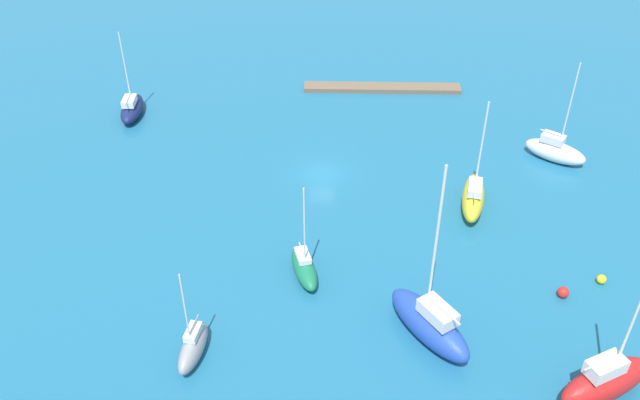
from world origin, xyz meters
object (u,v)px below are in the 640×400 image
(sailboat_gray_far_south, at_px, (193,347))
(mooring_buoy_red, at_px, (563,292))
(mooring_buoy_yellow, at_px, (601,279))
(sailboat_blue_outer_mooring, at_px, (430,323))
(sailboat_green_along_channel, at_px, (304,267))
(sailboat_navy_far_north, at_px, (132,108))
(sailboat_yellow_mid_basin, at_px, (473,197))
(sailboat_white_off_beacon, at_px, (555,150))
(sailboat_red_lone_south, at_px, (605,381))
(pier_dock, at_px, (382,88))

(sailboat_gray_far_south, height_order, mooring_buoy_red, sailboat_gray_far_south)
(mooring_buoy_yellow, bearing_deg, sailboat_blue_outer_mooring, 22.87)
(sailboat_green_along_channel, bearing_deg, sailboat_navy_far_north, -158.06)
(sailboat_green_along_channel, distance_m, sailboat_yellow_mid_basin, 17.35)
(mooring_buoy_yellow, distance_m, mooring_buoy_red, 3.79)
(sailboat_green_along_channel, bearing_deg, sailboat_gray_far_south, -57.68)
(sailboat_gray_far_south, xyz_separation_m, mooring_buoy_yellow, (-30.83, -8.24, -0.63))
(sailboat_white_off_beacon, xyz_separation_m, sailboat_blue_outer_mooring, (14.81, 23.62, 0.34))
(sailboat_red_lone_south, xyz_separation_m, sailboat_white_off_beacon, (-3.87, -28.42, -0.37))
(sailboat_blue_outer_mooring, relative_size, mooring_buoy_yellow, 19.27)
(mooring_buoy_red, bearing_deg, sailboat_blue_outer_mooring, 22.17)
(sailboat_red_lone_south, height_order, mooring_buoy_red, sailboat_red_lone_south)
(sailboat_red_lone_south, bearing_deg, sailboat_gray_far_south, 148.08)
(sailboat_navy_far_north, bearing_deg, sailboat_red_lone_south, -133.86)
(sailboat_white_off_beacon, bearing_deg, sailboat_red_lone_south, -64.28)
(sailboat_yellow_mid_basin, height_order, mooring_buoy_yellow, sailboat_yellow_mid_basin)
(sailboat_navy_far_north, distance_m, mooring_buoy_red, 48.17)
(sailboat_yellow_mid_basin, distance_m, sailboat_gray_far_south, 28.27)
(sailboat_blue_outer_mooring, bearing_deg, sailboat_green_along_channel, 21.13)
(sailboat_red_lone_south, height_order, mooring_buoy_yellow, sailboat_red_lone_south)
(sailboat_green_along_channel, xyz_separation_m, mooring_buoy_red, (-20.04, 1.84, -0.42))
(sailboat_green_along_channel, relative_size, sailboat_gray_far_south, 1.09)
(pier_dock, xyz_separation_m, mooring_buoy_red, (-12.32, 33.70, 0.19))
(sailboat_yellow_mid_basin, distance_m, mooring_buoy_yellow, 12.88)
(pier_dock, distance_m, sailboat_green_along_channel, 32.79)
(sailboat_blue_outer_mooring, bearing_deg, sailboat_yellow_mid_basin, -54.44)
(sailboat_gray_far_south, height_order, sailboat_blue_outer_mooring, sailboat_blue_outer_mooring)
(sailboat_yellow_mid_basin, bearing_deg, mooring_buoy_red, -142.87)
(pier_dock, height_order, sailboat_blue_outer_mooring, sailboat_blue_outer_mooring)
(sailboat_yellow_mid_basin, relative_size, mooring_buoy_red, 11.96)
(sailboat_navy_far_north, height_order, sailboat_blue_outer_mooring, sailboat_blue_outer_mooring)
(mooring_buoy_yellow, height_order, mooring_buoy_red, mooring_buoy_red)
(sailboat_gray_far_south, distance_m, sailboat_blue_outer_mooring, 16.77)
(sailboat_gray_far_south, relative_size, mooring_buoy_yellow, 10.57)
(sailboat_white_off_beacon, bearing_deg, mooring_buoy_yellow, -58.45)
(sailboat_green_along_channel, xyz_separation_m, mooring_buoy_yellow, (-23.47, 0.24, -0.49))
(sailboat_yellow_mid_basin, distance_m, mooring_buoy_red, 12.26)
(mooring_buoy_yellow, xyz_separation_m, mooring_buoy_red, (3.43, 1.60, 0.06))
(sailboat_navy_far_north, bearing_deg, sailboat_gray_far_south, -161.31)
(sailboat_navy_far_north, xyz_separation_m, mooring_buoy_red, (-40.02, 26.80, -0.56))
(sailboat_red_lone_south, relative_size, sailboat_gray_far_south, 1.44)
(mooring_buoy_yellow, bearing_deg, mooring_buoy_red, 25.02)
(sailboat_green_along_channel, height_order, sailboat_gray_far_south, sailboat_green_along_channel)
(sailboat_white_off_beacon, distance_m, sailboat_blue_outer_mooring, 27.88)
(pier_dock, relative_size, mooring_buoy_yellow, 23.89)
(sailboat_blue_outer_mooring, bearing_deg, sailboat_red_lone_south, -148.63)
(mooring_buoy_yellow, bearing_deg, sailboat_yellow_mid_basin, -47.07)
(sailboat_blue_outer_mooring, relative_size, mooring_buoy_red, 16.47)
(pier_dock, relative_size, sailboat_green_along_channel, 2.07)
(sailboat_white_off_beacon, relative_size, sailboat_blue_outer_mooring, 0.72)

